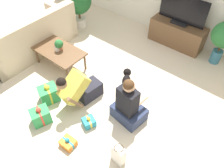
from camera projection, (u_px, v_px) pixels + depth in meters
ground_plane at (111, 105)px, 3.90m from camera, size 16.00×16.00×0.00m
sofa_left at (30, 38)px, 4.76m from camera, size 0.92×2.08×0.88m
coffee_table at (59, 52)px, 4.36m from camera, size 1.05×0.60×0.40m
tv_console at (177, 34)px, 4.95m from camera, size 1.23×0.42×0.54m
tv at (182, 12)px, 4.56m from camera, size 1.03×0.20×0.62m
potted_plant_corner_left at (78, 2)px, 5.19m from camera, size 0.65×0.65×1.03m
potted_plant_back_right at (224, 37)px, 4.25m from camera, size 0.52×0.52×0.93m
person_kneeling at (79, 89)px, 3.72m from camera, size 0.42×0.81×0.77m
person_sitting at (128, 106)px, 3.47m from camera, size 0.57×0.52×0.92m
dog at (127, 79)px, 4.00m from camera, size 0.33×0.45×0.35m
gift_box_a at (41, 116)px, 3.56m from camera, size 0.33×0.36×0.34m
gift_box_b at (68, 143)px, 3.32m from camera, size 0.23×0.20×0.17m
gift_box_c at (89, 122)px, 3.56m from camera, size 0.24×0.24×0.19m
gift_box_d at (49, 94)px, 3.88m from camera, size 0.37×0.39×0.36m
gift_bag_a at (118, 154)px, 3.06m from camera, size 0.21×0.15×0.38m
mug at (57, 49)px, 4.28m from camera, size 0.12×0.08×0.09m
tabletop_plant at (59, 45)px, 4.25m from camera, size 0.17×0.17×0.22m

